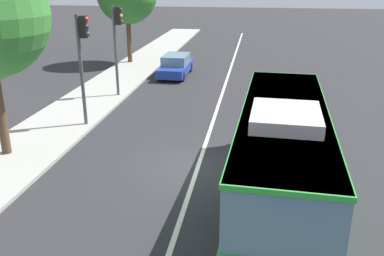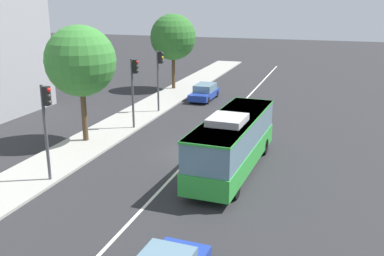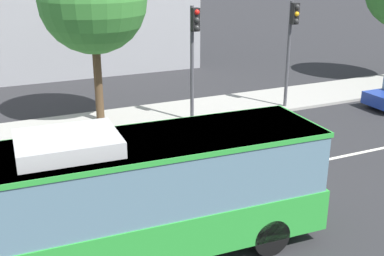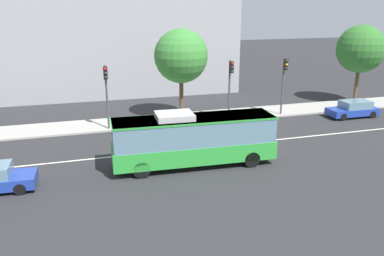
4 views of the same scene
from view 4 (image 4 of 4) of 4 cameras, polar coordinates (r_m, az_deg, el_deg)
name	(u,v)px [view 4 (image 4 of 4)]	position (r m, az deg, el deg)	size (l,w,h in m)	color
ground_plane	(212,147)	(27.98, 2.87, -2.69)	(160.00, 160.00, 0.00)	#28282B
sidewalk_kerb	(184,118)	(34.54, -1.10, 1.39)	(80.00, 3.58, 0.14)	#9E9B93
lane_centre_line	(212,146)	(27.98, 2.87, -2.68)	(76.00, 0.16, 0.01)	silver
transit_bus	(194,138)	(24.15, 0.23, -1.43)	(10.11, 2.97, 3.46)	green
sedan_blue	(353,109)	(37.94, 22.30, 2.56)	(4.52, 1.87, 1.46)	#1E3899
traffic_light_near_corner	(284,77)	(35.78, 13.18, 7.24)	(0.33, 0.62, 5.20)	#47474C
traffic_light_mid_block	(230,80)	(33.47, 5.57, 6.94)	(0.34, 0.62, 5.20)	#47474C
traffic_light_far_corner	(106,87)	(31.22, -12.28, 5.86)	(0.34, 0.62, 5.20)	#47474C
street_tree_kerbside_left	(181,56)	(33.81, -1.59, 10.33)	(4.57, 4.57, 7.74)	#4C3823
street_tree_kerbside_centre	(361,49)	(42.85, 23.22, 10.44)	(4.68, 4.68, 7.78)	#4C3823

